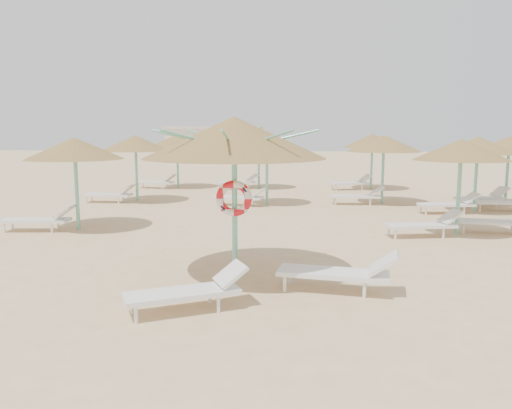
{
  "coord_description": "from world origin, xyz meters",
  "views": [
    {
      "loc": [
        1.22,
        -9.41,
        2.93
      ],
      "look_at": [
        0.36,
        1.4,
        1.3
      ],
      "focal_mm": 35.0,
      "sensor_mm": 36.0,
      "label": 1
    }
  ],
  "objects": [
    {
      "name": "palapa_field",
      "position": [
        2.05,
        10.47,
        2.32
      ],
      "size": [
        19.14,
        13.9,
        2.73
      ],
      "color": "#6FC1A7",
      "rests_on": "ground"
    },
    {
      "name": "lounger_main_a",
      "position": [
        -0.46,
        -1.71,
        0.34
      ],
      "size": [
        2.04,
        1.4,
        0.72
      ],
      "rotation": [
        0.0,
        0.0,
        0.46
      ],
      "color": "white",
      "rests_on": "ground"
    },
    {
      "name": "lounger_main_b",
      "position": [
        2.07,
        -0.55,
        0.37
      ],
      "size": [
        2.23,
        1.0,
        0.78
      ],
      "rotation": [
        0.0,
        0.0,
        -0.17
      ],
      "color": "white",
      "rests_on": "ground"
    },
    {
      "name": "service_hut",
      "position": [
        -6.0,
        35.0,
        1.64
      ],
      "size": [
        8.4,
        4.4,
        3.25
      ],
      "color": "silver",
      "rests_on": "ground"
    },
    {
      "name": "ground",
      "position": [
        0.0,
        0.0,
        0.0
      ],
      "size": [
        120.0,
        120.0,
        0.0
      ],
      "primitive_type": "plane",
      "color": "#DBB985",
      "rests_on": "ground"
    },
    {
      "name": "main_palapa",
      "position": [
        0.04,
        0.2,
        2.77
      ],
      "size": [
        3.55,
        3.55,
        3.18
      ],
      "color": "#6FC1A7",
      "rests_on": "ground"
    }
  ]
}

